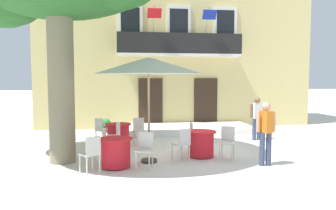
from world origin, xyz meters
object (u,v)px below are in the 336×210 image
(cafe_chair_front_0, at_px, (108,142))
(cafe_chair_front_1, at_px, (91,152))
(cafe_chair_middle_0, at_px, (194,135))
(pedestrian_near_entrance, at_px, (266,130))
(cafe_chair_front_2, at_px, (145,148))
(cafe_table_near_tree, at_px, (118,134))
(cafe_umbrella, at_px, (149,66))
(cafe_chair_near_tree_1, at_px, (139,129))
(cafe_chair_middle_2, at_px, (227,140))
(cafe_chair_middle_1, at_px, (182,142))
(cafe_table_front, at_px, (116,152))
(cafe_chair_near_tree_2, at_px, (101,129))
(cafe_table_middle, at_px, (201,143))
(ground_planter_left, at_px, (105,125))
(cafe_chair_near_tree_0, at_px, (115,134))
(pedestrian_mid_plaza, at_px, (257,116))

(cafe_chair_front_0, height_order, cafe_chair_front_1, same)
(cafe_chair_middle_0, distance_m, pedestrian_near_entrance, 2.46)
(cafe_chair_front_2, bearing_deg, cafe_chair_front_0, 137.21)
(cafe_table_near_tree, relative_size, cafe_umbrella, 0.30)
(cafe_table_near_tree, height_order, cafe_chair_front_1, cafe_chair_front_1)
(cafe_chair_near_tree_1, height_order, cafe_chair_middle_2, same)
(cafe_chair_middle_1, distance_m, cafe_table_front, 1.86)
(cafe_chair_near_tree_2, bearing_deg, cafe_chair_front_2, -69.00)
(cafe_chair_near_tree_2, xyz_separation_m, cafe_chair_middle_2, (3.69, -2.67, 0.00))
(cafe_chair_middle_2, xyz_separation_m, cafe_chair_front_1, (-3.70, -1.04, 0.00))
(cafe_table_middle, xyz_separation_m, cafe_umbrella, (-1.55, -0.42, 2.22))
(cafe_chair_near_tree_1, relative_size, cafe_table_middle, 1.05)
(cafe_table_near_tree, bearing_deg, cafe_chair_front_0, -97.09)
(cafe_table_near_tree, xyz_separation_m, cafe_chair_near_tree_2, (-0.59, 0.46, 0.14))
(cafe_chair_near_tree_2, relative_size, ground_planter_left, 1.53)
(cafe_chair_near_tree_1, distance_m, cafe_table_middle, 2.70)
(cafe_chair_middle_0, height_order, ground_planter_left, cafe_chair_middle_0)
(cafe_chair_near_tree_0, xyz_separation_m, pedestrian_near_entrance, (3.93, -2.34, 0.41))
(cafe_chair_middle_1, bearing_deg, cafe_chair_front_1, -158.90)
(cafe_chair_middle_1, distance_m, pedestrian_mid_plaza, 4.30)
(cafe_chair_near_tree_1, relative_size, cafe_table_front, 1.05)
(cafe_chair_near_tree_2, distance_m, cafe_chair_middle_1, 3.66)
(cafe_umbrella, height_order, ground_planter_left, cafe_umbrella)
(cafe_chair_front_0, bearing_deg, ground_planter_left, 93.73)
(cafe_table_front, height_order, cafe_chair_front_2, cafe_chair_front_2)
(cafe_chair_near_tree_2, xyz_separation_m, pedestrian_near_entrance, (4.44, -3.56, 0.41))
(cafe_chair_near_tree_0, bearing_deg, cafe_chair_middle_2, -24.56)
(cafe_chair_near_tree_0, height_order, cafe_chair_middle_1, same)
(cafe_chair_middle_1, height_order, cafe_chair_middle_2, same)
(cafe_table_front, bearing_deg, cafe_chair_front_2, -12.81)
(cafe_chair_front_0, xyz_separation_m, pedestrian_mid_plaza, (5.34, 2.43, 0.37))
(cafe_table_middle, relative_size, cafe_table_front, 1.00)
(ground_planter_left, bearing_deg, pedestrian_near_entrance, -54.02)
(cafe_chair_front_0, relative_size, ground_planter_left, 1.53)
(cafe_table_middle, bearing_deg, cafe_chair_front_1, -156.05)
(cafe_chair_front_2, bearing_deg, pedestrian_near_entrance, -3.17)
(cafe_chair_middle_2, relative_size, cafe_umbrella, 0.31)
(cafe_table_middle, bearing_deg, pedestrian_mid_plaza, 40.76)
(cafe_chair_near_tree_0, distance_m, cafe_chair_front_2, 2.31)
(cafe_chair_front_2, height_order, ground_planter_left, cafe_chair_front_2)
(cafe_chair_front_1, distance_m, cafe_umbrella, 2.70)
(cafe_chair_middle_2, distance_m, cafe_chair_front_2, 2.50)
(cafe_table_middle, xyz_separation_m, cafe_chair_front_0, (-2.66, -0.12, 0.14))
(cafe_chair_middle_2, bearing_deg, cafe_chair_middle_0, 124.38)
(cafe_chair_middle_2, bearing_deg, cafe_umbrella, -176.93)
(cafe_chair_near_tree_1, bearing_deg, cafe_umbrella, -87.09)
(cafe_table_front, distance_m, cafe_chair_front_1, 0.77)
(cafe_chair_near_tree_1, xyz_separation_m, pedestrian_mid_plaza, (4.36, 0.19, 0.37))
(cafe_table_near_tree, xyz_separation_m, cafe_table_middle, (2.41, -1.91, 0.00))
(cafe_chair_near_tree_2, distance_m, cafe_chair_front_0, 2.52)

